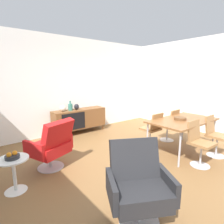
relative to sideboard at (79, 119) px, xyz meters
The scene contains 17 objects.
ground_plane 2.35m from the sideboard, 95.42° to the right, with size 8.32×8.32×0.00m, color brown.
wall_back 1.03m from the sideboard, 125.83° to the left, with size 6.80×0.12×2.80m, color white.
wall_right 3.89m from the sideboard, 37.62° to the right, with size 0.12×5.60×2.80m, color white.
sideboard is the anchor object (origin of this frame).
vase_cobalt 0.47m from the sideboard, behind, with size 0.13×0.13×0.28m.
vase_sculptural_dark 0.38m from the sideboard, behind, with size 0.14×0.14×0.17m.
vase_ceramic_small 0.63m from the sideboard, behind, with size 0.17×0.17×0.18m.
dining_table 2.91m from the sideboard, 66.67° to the right, with size 1.60×0.90×0.74m.
wooden_bowl_on_table 2.87m from the sideboard, 67.81° to the right, with size 0.26×0.26×0.06m, color brown.
dining_chair_front_right 3.56m from the sideboard, 65.08° to the right, with size 0.41×0.44×0.86m.
dining_chair_front_left 3.32m from the sideboard, 76.04° to the right, with size 0.41×0.44×0.86m.
dining_chair_back_right 2.59m from the sideboard, 54.49° to the right, with size 0.42×0.44×0.86m.
dining_chair_back_left 2.25m from the sideboard, 69.20° to the right, with size 0.40×0.43×0.86m.
lounge_chair_red 2.18m from the sideboard, 131.75° to the right, with size 0.85×0.83×0.95m.
armchair_black_shell 3.61m from the sideboard, 107.70° to the right, with size 0.88×0.87×0.95m.
side_table_round 2.89m from the sideboard, 137.94° to the right, with size 0.44×0.44×0.52m.
fruit_bowl 2.89m from the sideboard, 137.96° to the right, with size 0.20×0.20×0.11m.
Camera 1 is at (-2.32, -2.45, 1.70)m, focal length 29.06 mm.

